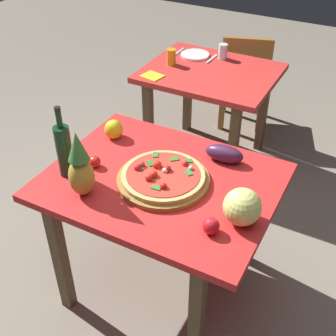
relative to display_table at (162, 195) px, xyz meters
The scene contains 19 objects.
ground_plane 0.66m from the display_table, ahead, with size 10.00×10.00×0.00m, color gray.
display_table is the anchor object (origin of this frame).
background_table 1.31m from the display_table, 102.93° to the left, with size 0.93×0.77×0.76m.
dining_chair 1.91m from the display_table, 96.92° to the left, with size 0.51×0.51×0.85m.
pizza_board 0.12m from the display_table, 41.72° to the right, with size 0.45×0.45×0.03m, color olive.
pizza 0.14m from the display_table, 46.63° to the right, with size 0.40×0.40×0.06m.
wine_bottle 0.53m from the display_table, 157.52° to the right, with size 0.08×0.08×0.37m.
pineapple_left 0.45m from the display_table, 135.50° to the right, with size 0.12×0.12×0.33m.
melon 0.49m from the display_table, 12.78° to the right, with size 0.17×0.17×0.17m, color #DDDF74.
bell_pepper 0.49m from the display_table, 153.35° to the left, with size 0.10×0.10×0.11m, color yellow.
eggplant 0.38m from the display_table, 53.30° to the left, with size 0.20×0.09×0.09m, color #452040.
tomato_at_corner 0.38m from the display_table, 168.71° to the right, with size 0.06×0.06×0.06m, color red.
tomato_by_bottle 0.44m from the display_table, 32.05° to the right, with size 0.07×0.07×0.07m, color red.
drinking_glass_juice 1.38m from the display_table, 115.66° to the left, with size 0.07×0.07×0.12m, color orange.
drinking_glass_water 1.55m from the display_table, 101.28° to the left, with size 0.07×0.07×0.11m, color silver.
dinner_plate 1.55m from the display_table, 109.11° to the left, with size 0.22×0.22×0.02m, color white.
fork_utensil 1.60m from the display_table, 113.85° to the left, with size 0.02×0.18×0.01m, color silver.
knife_utensil 1.51m from the display_table, 104.08° to the left, with size 0.02×0.18×0.01m, color silver.
napkin_folded 1.17m from the display_table, 121.81° to the left, with size 0.14×0.12×0.01m, color yellow.
Camera 1 is at (0.82, -1.48, 2.09)m, focal length 47.13 mm.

